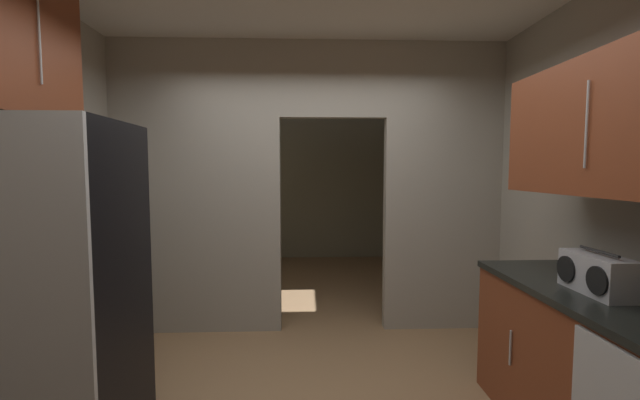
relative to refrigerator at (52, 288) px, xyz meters
name	(u,v)px	position (x,y,z in m)	size (l,w,h in m)	color
kitchen_partition	(304,179)	(1.40, 1.67, 0.57)	(3.77, 0.12, 2.81)	#9E998C
adjoining_room_shell	(308,182)	(1.46, 3.94, 0.48)	(3.77, 3.39, 2.81)	gray
refrigerator	(52,288)	(0.00, 0.00, 0.00)	(0.81, 0.78, 1.85)	black
lower_cabinet_run	(607,383)	(3.01, -0.27, -0.46)	(0.67, 1.73, 0.92)	brown
upper_cabinet_counterside	(622,125)	(3.01, -0.27, 0.89)	(0.36, 1.56, 0.73)	brown
upper_cabinet_fridgeside	(6,34)	(-0.25, 0.10, 1.41)	(0.36, 0.89, 0.91)	brown
boombox	(597,274)	(2.97, -0.20, 0.10)	(0.19, 0.40, 0.24)	#B2B2B7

